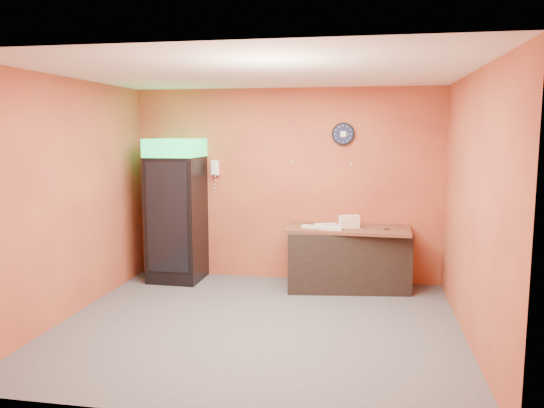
# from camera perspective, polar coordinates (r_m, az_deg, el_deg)

# --- Properties ---
(floor) EXTENTS (4.50, 4.50, 0.00)m
(floor) POSITION_cam_1_polar(r_m,az_deg,el_deg) (6.16, -1.51, -12.90)
(floor) COLOR #47474C
(floor) RESTS_ON ground
(back_wall) EXTENTS (4.50, 0.02, 2.80)m
(back_wall) POSITION_cam_1_polar(r_m,az_deg,el_deg) (7.77, 1.44, 2.06)
(back_wall) COLOR #BE5F35
(back_wall) RESTS_ON floor
(left_wall) EXTENTS (0.02, 4.00, 2.80)m
(left_wall) POSITION_cam_1_polar(r_m,az_deg,el_deg) (6.64, -20.92, 0.57)
(left_wall) COLOR #BE5F35
(left_wall) RESTS_ON floor
(right_wall) EXTENTS (0.02, 4.00, 2.80)m
(right_wall) POSITION_cam_1_polar(r_m,az_deg,el_deg) (5.80, 20.79, -0.41)
(right_wall) COLOR #BE5F35
(right_wall) RESTS_ON floor
(ceiling) EXTENTS (4.50, 4.00, 0.02)m
(ceiling) POSITION_cam_1_polar(r_m,az_deg,el_deg) (5.80, -1.61, 13.97)
(ceiling) COLOR white
(ceiling) RESTS_ON back_wall
(beverage_cooler) EXTENTS (0.74, 0.75, 2.08)m
(beverage_cooler) POSITION_cam_1_polar(r_m,az_deg,el_deg) (7.83, -10.32, -0.87)
(beverage_cooler) COLOR black
(beverage_cooler) RESTS_ON floor
(prep_counter) EXTENTS (1.74, 0.95, 0.83)m
(prep_counter) POSITION_cam_1_polar(r_m,az_deg,el_deg) (7.49, 8.11, -5.90)
(prep_counter) COLOR black
(prep_counter) RESTS_ON floor
(wall_clock) EXTENTS (0.32, 0.06, 0.32)m
(wall_clock) POSITION_cam_1_polar(r_m,az_deg,el_deg) (7.62, 7.67, 7.48)
(wall_clock) COLOR black
(wall_clock) RESTS_ON back_wall
(wall_phone) EXTENTS (0.12, 0.10, 0.21)m
(wall_phone) POSITION_cam_1_polar(r_m,az_deg,el_deg) (7.92, -6.14, 3.89)
(wall_phone) COLOR white
(wall_phone) RESTS_ON back_wall
(butcher_paper) EXTENTS (1.72, 0.87, 0.04)m
(butcher_paper) POSITION_cam_1_polar(r_m,az_deg,el_deg) (7.40, 8.17, -2.64)
(butcher_paper) COLOR brown
(butcher_paper) RESTS_ON prep_counter
(sub_roll_stack) EXTENTS (0.29, 0.20, 0.18)m
(sub_roll_stack) POSITION_cam_1_polar(r_m,az_deg,el_deg) (7.32, 8.31, -1.90)
(sub_roll_stack) COLOR #F6E8C0
(sub_roll_stack) RESTS_ON butcher_paper
(wrapped_sandwich_left) EXTENTS (0.27, 0.15, 0.04)m
(wrapped_sandwich_left) POSITION_cam_1_polar(r_m,az_deg,el_deg) (7.28, 4.25, -2.45)
(wrapped_sandwich_left) COLOR beige
(wrapped_sandwich_left) RESTS_ON butcher_paper
(wrapped_sandwich_mid) EXTENTS (0.31, 0.15, 0.04)m
(wrapped_sandwich_mid) POSITION_cam_1_polar(r_m,az_deg,el_deg) (7.18, 6.40, -2.60)
(wrapped_sandwich_mid) COLOR beige
(wrapped_sandwich_mid) RESTS_ON butcher_paper
(wrapped_sandwich_right) EXTENTS (0.33, 0.23, 0.04)m
(wrapped_sandwich_right) POSITION_cam_1_polar(r_m,az_deg,el_deg) (7.39, 5.83, -2.28)
(wrapped_sandwich_right) COLOR beige
(wrapped_sandwich_right) RESTS_ON butcher_paper
(kitchen_tool) EXTENTS (0.07, 0.07, 0.07)m
(kitchen_tool) POSITION_cam_1_polar(r_m,az_deg,el_deg) (7.49, 7.90, -2.09)
(kitchen_tool) COLOR silver
(kitchen_tool) RESTS_ON butcher_paper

